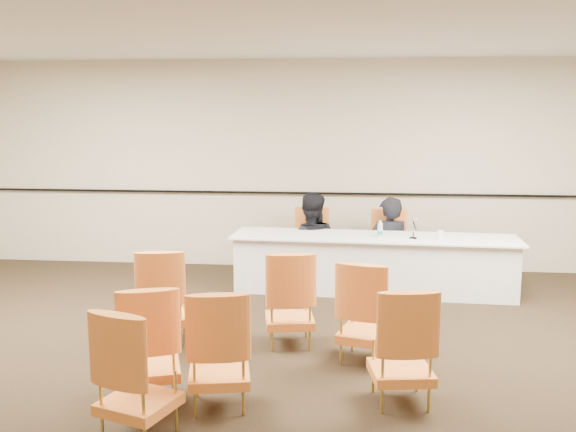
# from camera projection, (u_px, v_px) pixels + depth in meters

# --- Properties ---
(floor) EXTENTS (10.00, 10.00, 0.00)m
(floor) POSITION_uv_depth(u_px,v_px,m) (273.00, 376.00, 5.54)
(floor) COLOR black
(floor) RESTS_ON ground
(ceiling) EXTENTS (10.00, 10.00, 0.00)m
(ceiling) POSITION_uv_depth(u_px,v_px,m) (272.00, 17.00, 5.06)
(ceiling) COLOR silver
(ceiling) RESTS_ON ground
(wall_back) EXTENTS (10.00, 0.04, 3.00)m
(wall_back) POSITION_uv_depth(u_px,v_px,m) (307.00, 165.00, 9.23)
(wall_back) COLOR beige
(wall_back) RESTS_ON ground
(wall_rail) EXTENTS (9.80, 0.04, 0.03)m
(wall_rail) POSITION_uv_depth(u_px,v_px,m) (307.00, 193.00, 9.25)
(wall_rail) COLOR black
(wall_rail) RESTS_ON wall_back
(panel_table) EXTENTS (3.61, 1.00, 0.72)m
(panel_table) POSITION_uv_depth(u_px,v_px,m) (373.00, 264.00, 8.10)
(panel_table) COLOR silver
(panel_table) RESTS_ON ground
(panelist_main) EXTENTS (0.67, 0.52, 1.61)m
(panelist_main) POSITION_uv_depth(u_px,v_px,m) (388.00, 256.00, 8.61)
(panelist_main) COLOR black
(panelist_main) RESTS_ON ground
(panelist_main_chair) EXTENTS (0.52, 0.52, 0.95)m
(panelist_main_chair) POSITION_uv_depth(u_px,v_px,m) (388.00, 247.00, 8.59)
(panelist_main_chair) COLOR orange
(panelist_main_chair) RESTS_ON ground
(panelist_second) EXTENTS (0.83, 0.67, 1.61)m
(panelist_second) POSITION_uv_depth(u_px,v_px,m) (310.00, 251.00, 8.76)
(panelist_second) COLOR black
(panelist_second) RESTS_ON ground
(panelist_second_chair) EXTENTS (0.52, 0.52, 0.95)m
(panelist_second_chair) POSITION_uv_depth(u_px,v_px,m) (310.00, 244.00, 8.74)
(panelist_second_chair) COLOR orange
(panelist_second_chair) RESTS_ON ground
(papers) EXTENTS (0.34, 0.27, 0.00)m
(papers) POSITION_uv_depth(u_px,v_px,m) (400.00, 238.00, 7.94)
(papers) COLOR white
(papers) RESTS_ON panel_table
(microphone) EXTENTS (0.14, 0.20, 0.25)m
(microphone) POSITION_uv_depth(u_px,v_px,m) (413.00, 229.00, 7.86)
(microphone) COLOR black
(microphone) RESTS_ON panel_table
(water_bottle) EXTENTS (0.07, 0.07, 0.21)m
(water_bottle) POSITION_uv_depth(u_px,v_px,m) (380.00, 229.00, 7.95)
(water_bottle) COLOR teal
(water_bottle) RESTS_ON panel_table
(drinking_glass) EXTENTS (0.07, 0.07, 0.10)m
(drinking_glass) POSITION_uv_depth(u_px,v_px,m) (380.00, 233.00, 7.99)
(drinking_glass) COLOR silver
(drinking_glass) RESTS_ON panel_table
(coffee_cup) EXTENTS (0.08, 0.08, 0.11)m
(coffee_cup) POSITION_uv_depth(u_px,v_px,m) (440.00, 235.00, 7.80)
(coffee_cup) COLOR white
(coffee_cup) RESTS_ON panel_table
(aud_chair_front_left) EXTENTS (0.58, 0.58, 0.95)m
(aud_chair_front_left) POSITION_uv_depth(u_px,v_px,m) (163.00, 295.00, 6.31)
(aud_chair_front_left) COLOR orange
(aud_chair_front_left) RESTS_ON ground
(aud_chair_front_mid) EXTENTS (0.58, 0.58, 0.95)m
(aud_chair_front_mid) POSITION_uv_depth(u_px,v_px,m) (290.00, 298.00, 6.22)
(aud_chair_front_mid) COLOR orange
(aud_chair_front_mid) RESTS_ON ground
(aud_chair_front_right) EXTENTS (0.62, 0.62, 0.95)m
(aud_chair_front_right) POSITION_uv_depth(u_px,v_px,m) (366.00, 311.00, 5.81)
(aud_chair_front_right) COLOR orange
(aud_chair_front_right) RESTS_ON ground
(aud_chair_back_left) EXTENTS (0.63, 0.63, 0.95)m
(aud_chair_back_left) POSITION_uv_depth(u_px,v_px,m) (149.00, 342.00, 5.02)
(aud_chair_back_left) COLOR orange
(aud_chair_back_left) RESTS_ON ground
(aud_chair_back_mid) EXTENTS (0.59, 0.59, 0.95)m
(aud_chair_back_mid) POSITION_uv_depth(u_px,v_px,m) (219.00, 347.00, 4.91)
(aud_chair_back_mid) COLOR orange
(aud_chair_back_mid) RESTS_ON ground
(aud_chair_back_right) EXTENTS (0.57, 0.57, 0.95)m
(aud_chair_back_right) POSITION_uv_depth(u_px,v_px,m) (401.00, 344.00, 4.97)
(aud_chair_back_right) COLOR orange
(aud_chair_back_right) RESTS_ON ground
(aud_chair_extra) EXTENTS (0.64, 0.64, 0.95)m
(aud_chair_extra) POSITION_uv_depth(u_px,v_px,m) (138.00, 372.00, 4.44)
(aud_chair_extra) COLOR orange
(aud_chair_extra) RESTS_ON ground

